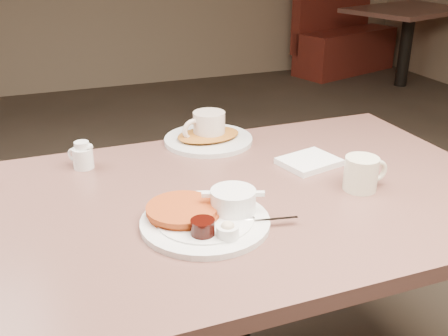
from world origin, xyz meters
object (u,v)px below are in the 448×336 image
object	(u,v)px
coffee_mug_near	(362,173)
main_plate	(208,215)
diner_table	(227,251)
creamer_right	(83,156)
booth_back_right	(348,34)
coffee_mug_far	(208,127)
hash_plate	(208,138)

from	to	relation	value
coffee_mug_near	main_plate	bearing A→B (deg)	-176.57
diner_table	creamer_right	distance (m)	0.50
creamer_right	booth_back_right	distance (m)	4.63
booth_back_right	main_plate	bearing A→B (deg)	-127.35
coffee_mug_near	booth_back_right	size ratio (longest dim) A/B	0.08
main_plate	coffee_mug_far	size ratio (longest dim) A/B	2.55
diner_table	booth_back_right	world-z (taller)	booth_back_right
main_plate	booth_back_right	bearing A→B (deg)	52.65
hash_plate	main_plate	bearing A→B (deg)	-109.41
coffee_mug_near	creamer_right	world-z (taller)	coffee_mug_near
diner_table	coffee_mug_near	distance (m)	0.42
main_plate	hash_plate	size ratio (longest dim) A/B	1.27
coffee_mug_near	hash_plate	xyz separation A→B (m)	(-0.26, 0.47, -0.03)
hash_plate	booth_back_right	world-z (taller)	booth_back_right
diner_table	hash_plate	world-z (taller)	hash_plate
main_plate	diner_table	bearing A→B (deg)	51.32
booth_back_right	coffee_mug_far	bearing A→B (deg)	-129.53
creamer_right	booth_back_right	bearing A→B (deg)	47.12
booth_back_right	hash_plate	bearing A→B (deg)	-129.51
hash_plate	coffee_mug_near	bearing A→B (deg)	-60.68
coffee_mug_near	coffee_mug_far	size ratio (longest dim) A/B	0.81
coffee_mug_near	hash_plate	bearing A→B (deg)	119.32
booth_back_right	coffee_mug_near	bearing A→B (deg)	-123.14
coffee_mug_near	booth_back_right	world-z (taller)	booth_back_right
diner_table	booth_back_right	size ratio (longest dim) A/B	0.91
coffee_mug_far	hash_plate	xyz separation A→B (m)	(0.00, -0.00, -0.04)
coffee_mug_far	coffee_mug_near	bearing A→B (deg)	-60.74
coffee_mug_near	coffee_mug_far	xyz separation A→B (m)	(-0.26, 0.47, 0.00)
creamer_right	coffee_mug_near	bearing A→B (deg)	-31.04
coffee_mug_near	creamer_right	xyz separation A→B (m)	(-0.67, 0.40, -0.01)
coffee_mug_near	creamer_right	size ratio (longest dim) A/B	1.57
main_plate	creamer_right	bearing A→B (deg)	118.32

